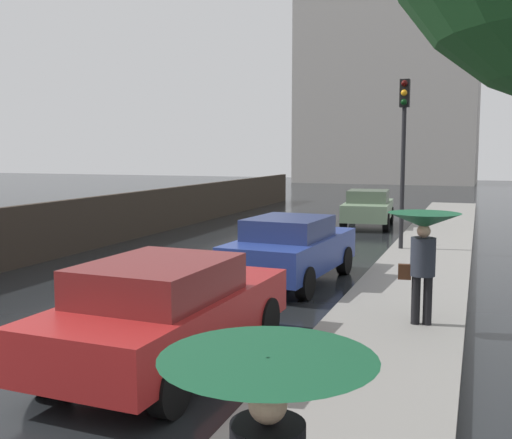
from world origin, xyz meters
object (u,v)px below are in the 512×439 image
car_blue_near_kerb (291,248)px  car_green_far_ahead (368,208)px  pedestrian_with_umbrella_near (423,235)px  traffic_light (404,133)px  car_red_behind_camera (167,310)px  pedestrian_with_umbrella_far (268,419)px

car_blue_near_kerb → car_green_far_ahead: (-0.14, 10.45, -0.03)m
pedestrian_with_umbrella_near → traffic_light: (-1.22, 7.56, 1.78)m
car_green_far_ahead → traffic_light: (1.91, -5.71, 2.63)m
pedestrian_with_umbrella_near → traffic_light: 7.86m
traffic_light → car_red_behind_camera: bearing=-100.0°
car_red_behind_camera → car_green_far_ahead: bearing=92.4°
car_blue_near_kerb → pedestrian_with_umbrella_near: 4.19m
car_blue_near_kerb → pedestrian_with_umbrella_far: (2.80, -9.67, 0.73)m
pedestrian_with_umbrella_near → traffic_light: traffic_light is taller
car_green_far_ahead → pedestrian_with_umbrella_far: bearing=-86.1°
car_green_far_ahead → car_red_behind_camera: size_ratio=0.92×
traffic_light → pedestrian_with_umbrella_far: bearing=-85.9°
pedestrian_with_umbrella_far → traffic_light: traffic_light is taller
pedestrian_with_umbrella_far → car_red_behind_camera: bearing=122.2°
car_blue_near_kerb → car_green_far_ahead: bearing=94.9°
car_green_far_ahead → pedestrian_with_umbrella_far: size_ratio=2.38×
pedestrian_with_umbrella_far → traffic_light: (-1.03, 14.42, 1.86)m
pedestrian_with_umbrella_far → car_blue_near_kerb: bearing=103.9°
car_green_far_ahead → pedestrian_with_umbrella_near: size_ratio=2.26×
car_red_behind_camera → traffic_light: (1.82, 10.27, 2.59)m
car_green_far_ahead → traffic_light: size_ratio=0.86×
pedestrian_with_umbrella_far → traffic_light: size_ratio=0.36×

